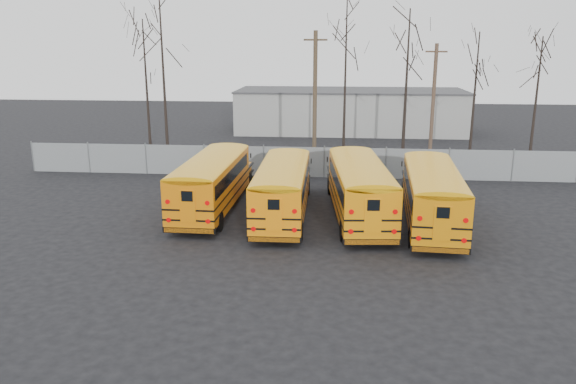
# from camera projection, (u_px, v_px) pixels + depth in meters

# --- Properties ---
(ground) EXTENTS (120.00, 120.00, 0.00)m
(ground) POSITION_uv_depth(u_px,v_px,m) (317.00, 238.00, 25.47)
(ground) COLOR black
(ground) RESTS_ON ground
(fence) EXTENTS (40.00, 0.04, 2.00)m
(fence) POSITION_uv_depth(u_px,v_px,m) (324.00, 162.00, 36.76)
(fence) COLOR gray
(fence) RESTS_ON ground
(distant_building) EXTENTS (22.00, 8.00, 4.00)m
(distant_building) POSITION_uv_depth(u_px,v_px,m) (350.00, 111.00, 55.57)
(distant_building) COLOR #9A9B96
(distant_building) RESTS_ON ground
(bus_a) EXTENTS (2.61, 10.57, 2.94)m
(bus_a) POSITION_uv_depth(u_px,v_px,m) (212.00, 178.00, 29.33)
(bus_a) COLOR black
(bus_a) RESTS_ON ground
(bus_b) EXTENTS (2.50, 10.31, 2.87)m
(bus_b) POSITION_uv_depth(u_px,v_px,m) (283.00, 185.00, 28.13)
(bus_b) COLOR black
(bus_b) RESTS_ON ground
(bus_c) EXTENTS (3.39, 10.82, 2.98)m
(bus_c) POSITION_uv_depth(u_px,v_px,m) (359.00, 185.00, 27.95)
(bus_c) COLOR black
(bus_c) RESTS_ON ground
(bus_d) EXTENTS (3.09, 10.58, 2.93)m
(bus_d) POSITION_uv_depth(u_px,v_px,m) (432.00, 191.00, 26.92)
(bus_d) COLOR black
(bus_d) RESTS_ON ground
(utility_pole_left) EXTENTS (1.61, 0.70, 9.41)m
(utility_pole_left) POSITION_uv_depth(u_px,v_px,m) (315.00, 98.00, 39.30)
(utility_pole_left) COLOR #483929
(utility_pole_left) RESTS_ON ground
(utility_pole_right) EXTENTS (1.49, 0.56, 8.56)m
(utility_pole_right) POSITION_uv_depth(u_px,v_px,m) (433.00, 103.00, 40.23)
(utility_pole_right) COLOR brown
(utility_pole_right) RESTS_ON ground
(tree_0) EXTENTS (0.26, 0.26, 10.24)m
(tree_0) POSITION_uv_depth(u_px,v_px,m) (147.00, 91.00, 41.34)
(tree_0) COLOR black
(tree_0) RESTS_ON ground
(tree_1) EXTENTS (0.26, 0.26, 12.16)m
(tree_1) POSITION_uv_depth(u_px,v_px,m) (164.00, 81.00, 38.25)
(tree_1) COLOR black
(tree_1) RESTS_ON ground
(tree_2) EXTENTS (0.26, 0.26, 11.62)m
(tree_2) POSITION_uv_depth(u_px,v_px,m) (345.00, 82.00, 40.96)
(tree_2) COLOR black
(tree_2) RESTS_ON ground
(tree_3) EXTENTS (0.26, 0.26, 10.90)m
(tree_3) POSITION_uv_depth(u_px,v_px,m) (406.00, 88.00, 40.20)
(tree_3) COLOR black
(tree_3) RESTS_ON ground
(tree_4) EXTENTS (0.26, 0.26, 9.33)m
(tree_4) POSITION_uv_depth(u_px,v_px,m) (474.00, 101.00, 39.17)
(tree_4) COLOR black
(tree_4) RESTS_ON ground
(tree_5) EXTENTS (0.26, 0.26, 9.00)m
(tree_5) POSITION_uv_depth(u_px,v_px,m) (535.00, 107.00, 36.93)
(tree_5) COLOR black
(tree_5) RESTS_ON ground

